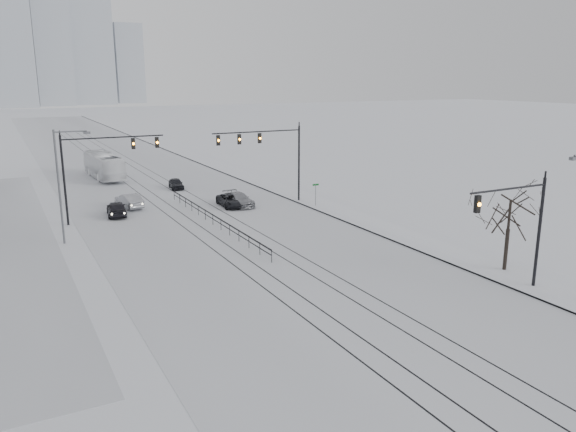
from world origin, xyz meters
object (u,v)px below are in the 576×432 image
object	(u,v)px
traffic_mast_near	(522,220)
sedan_nb_front	(231,201)
sedan_sb_inner	(116,209)
box_truck	(104,166)
bare_tree	(510,207)
sedan_nb_far	(176,184)
sedan_nb_right	(239,200)
sedan_sb_outer	(129,201)

from	to	relation	value
traffic_mast_near	sedan_nb_front	distance (m)	31.04
sedan_sb_inner	box_truck	xyz separation A→B (m)	(2.74, 21.96, 0.93)
bare_tree	sedan_nb_far	world-z (taller)	bare_tree
sedan_nb_right	sedan_nb_far	distance (m)	12.37
traffic_mast_near	sedan_nb_right	xyz separation A→B (m)	(-5.77, 29.98, -3.89)
bare_tree	sedan_nb_front	distance (m)	28.79
sedan_sb_outer	box_truck	distance (m)	19.07
bare_tree	box_truck	bearing A→B (deg)	109.10
bare_tree	sedan_nb_front	size ratio (longest dim) A/B	1.35
traffic_mast_near	sedan_sb_outer	bearing A→B (deg)	114.91
sedan_sb_outer	box_truck	xyz separation A→B (m)	(0.91, 19.03, 0.92)
sedan_sb_inner	sedan_nb_right	bearing A→B (deg)	-179.59
sedan_sb_outer	sedan_nb_far	world-z (taller)	sedan_sb_outer
sedan_nb_front	sedan_nb_right	bearing A→B (deg)	-2.58
sedan_sb_inner	bare_tree	bearing A→B (deg)	132.46
bare_tree	sedan_sb_outer	distance (m)	36.49
bare_tree	sedan_nb_far	bearing A→B (deg)	106.03
sedan_sb_inner	box_truck	distance (m)	22.15
sedan_sb_outer	bare_tree	bearing A→B (deg)	111.70
sedan_nb_far	traffic_mast_near	bearing A→B (deg)	-71.31
sedan_sb_inner	sedan_nb_front	xyz separation A→B (m)	(11.17, -1.31, -0.09)
traffic_mast_near	bare_tree	distance (m)	3.85
sedan_sb_inner	sedan_sb_outer	world-z (taller)	sedan_sb_outer
sedan_nb_right	box_truck	size ratio (longest dim) A/B	0.39
traffic_mast_near	sedan_sb_inner	bearing A→B (deg)	119.51
traffic_mast_near	sedan_sb_outer	distance (m)	38.03
sedan_sb_outer	sedan_nb_right	xyz separation A→B (m)	(10.17, -4.33, -0.05)
box_truck	bare_tree	bearing A→B (deg)	106.17
bare_tree	sedan_sb_outer	world-z (taller)	bare_tree
sedan_nb_right	box_truck	world-z (taller)	box_truck
sedan_nb_right	sedan_nb_far	size ratio (longest dim) A/B	1.29
sedan_sb_inner	sedan_nb_right	distance (m)	12.08
sedan_sb_outer	sedan_nb_right	size ratio (longest dim) A/B	0.95
sedan_nb_right	box_truck	xyz separation A→B (m)	(-9.26, 23.35, 0.97)
sedan_nb_front	traffic_mast_near	bearing A→B (deg)	-74.33
sedan_sb_outer	sedan_nb_far	xyz separation A→B (m)	(7.15, 7.67, -0.11)
sedan_sb_outer	sedan_nb_front	size ratio (longest dim) A/B	0.97
sedan_nb_right	box_truck	bearing A→B (deg)	107.67
sedan_sb_inner	sedan_nb_right	world-z (taller)	sedan_sb_inner
traffic_mast_near	box_truck	world-z (taller)	traffic_mast_near
sedan_sb_outer	sedan_sb_inner	bearing A→B (deg)	49.41
sedan_sb_inner	sedan_nb_far	world-z (taller)	sedan_sb_inner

